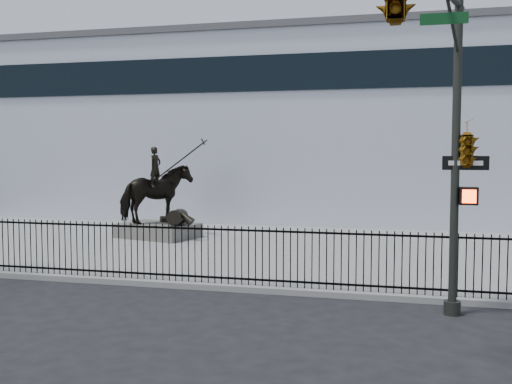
# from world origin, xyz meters

# --- Properties ---
(ground) EXTENTS (120.00, 120.00, 0.00)m
(ground) POSITION_xyz_m (0.00, 0.00, 0.00)
(ground) COLOR black
(ground) RESTS_ON ground
(plaza) EXTENTS (30.00, 12.00, 0.15)m
(plaza) POSITION_xyz_m (0.00, 7.00, 0.07)
(plaza) COLOR gray
(plaza) RESTS_ON ground
(building) EXTENTS (44.00, 14.00, 9.00)m
(building) POSITION_xyz_m (0.00, 20.00, 4.50)
(building) COLOR silver
(building) RESTS_ON ground
(picket_fence) EXTENTS (22.10, 0.10, 1.50)m
(picket_fence) POSITION_xyz_m (0.00, 1.25, 0.90)
(picket_fence) COLOR black
(picket_fence) RESTS_ON plaza
(statue_plinth) EXTENTS (3.33, 2.69, 0.55)m
(statue_plinth) POSITION_xyz_m (-3.47, 8.43, 0.42)
(statue_plinth) COLOR #4F4D48
(statue_plinth) RESTS_ON plaza
(equestrian_statue) EXTENTS (3.62, 2.74, 3.16)m
(equestrian_statue) POSITION_xyz_m (-3.41, 8.41, 1.84)
(equestrian_statue) COLOR black
(equestrian_statue) RESTS_ON statue_plinth
(traffic_signal_right) EXTENTS (2.17, 6.86, 7.00)m
(traffic_signal_right) POSITION_xyz_m (6.47, -2.00, 4.85)
(traffic_signal_right) COLOR #262923
(traffic_signal_right) RESTS_ON ground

